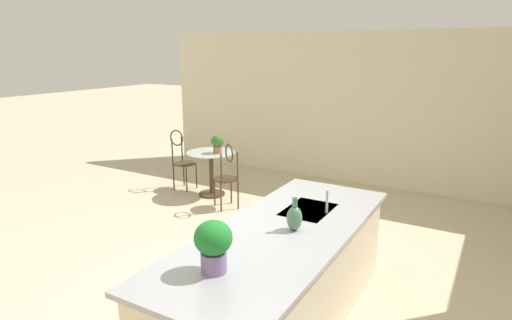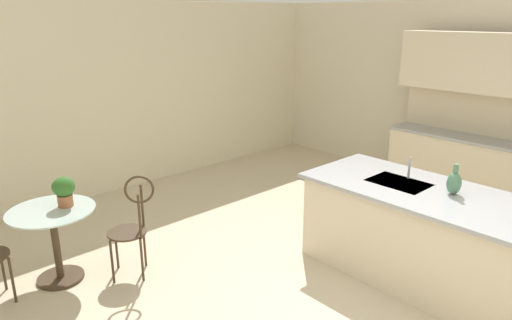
% 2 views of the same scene
% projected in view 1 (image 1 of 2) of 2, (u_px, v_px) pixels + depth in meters
% --- Properties ---
extents(ground_plane, '(40.00, 40.00, 0.00)m').
position_uv_depth(ground_plane, '(221.00, 285.00, 4.47)').
color(ground_plane, beige).
extents(wall_left_window, '(0.12, 7.80, 2.70)m').
position_uv_depth(wall_left_window, '(354.00, 109.00, 7.71)').
color(wall_left_window, beige).
rests_on(wall_left_window, ground).
extents(kitchen_island, '(2.80, 1.06, 0.92)m').
position_uv_depth(kitchen_island, '(281.00, 279.00, 3.70)').
color(kitchen_island, beige).
rests_on(kitchen_island, ground).
extents(bistro_table, '(0.80, 0.80, 0.74)m').
position_uv_depth(bistro_table, '(211.00, 169.00, 7.16)').
color(bistro_table, '#3D2D1E').
rests_on(bistro_table, ground).
extents(chair_near_window, '(0.53, 0.53, 1.04)m').
position_uv_depth(chair_near_window, '(227.00, 173.00, 6.49)').
color(chair_near_window, '#3D2D1E').
rests_on(chair_near_window, ground).
extents(chair_by_island, '(0.39, 0.49, 1.04)m').
position_uv_depth(chair_by_island, '(182.00, 157.00, 7.46)').
color(chair_by_island, '#3D2D1E').
rests_on(chair_by_island, ground).
extents(sink_faucet, '(0.02, 0.02, 0.22)m').
position_uv_depth(sink_faucet, '(327.00, 202.00, 3.93)').
color(sink_faucet, '#B2B5BA').
rests_on(sink_faucet, kitchen_island).
extents(potted_plant_on_table, '(0.21, 0.21, 0.29)m').
position_uv_depth(potted_plant_on_table, '(217.00, 143.00, 6.98)').
color(potted_plant_on_table, '#9E603D').
rests_on(potted_plant_on_table, bistro_table).
extents(potted_plant_counter_far, '(0.26, 0.26, 0.37)m').
position_uv_depth(potted_plant_counter_far, '(213.00, 243.00, 2.86)').
color(potted_plant_counter_far, '#7A669E').
rests_on(potted_plant_counter_far, kitchen_island).
extents(vase_on_counter, '(0.13, 0.13, 0.29)m').
position_uv_depth(vase_on_counter, '(294.00, 218.00, 3.56)').
color(vase_on_counter, '#4C7A5B').
rests_on(vase_on_counter, kitchen_island).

